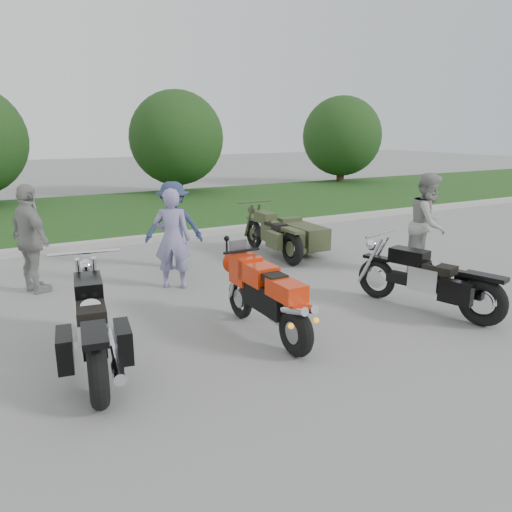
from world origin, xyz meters
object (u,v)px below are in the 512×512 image
cruiser_right (433,283)px  person_denim (174,226)px  cruiser_left (93,330)px  cruiser_sidecar (291,236)px  person_grey (428,224)px  person_back (31,239)px  sportbike_red (267,295)px  person_stripe (172,239)px

cruiser_right → person_denim: bearing=105.0°
cruiser_left → cruiser_sidecar: 5.72m
person_grey → person_back: person_grey is taller
cruiser_left → person_grey: 6.24m
sportbike_red → person_grey: bearing=14.9°
person_denim → cruiser_sidecar: bearing=19.3°
cruiser_right → person_grey: 2.19m
cruiser_sidecar → person_grey: size_ratio=1.25×
cruiser_sidecar → person_grey: (1.46, -2.28, 0.50)m
cruiser_right → person_stripe: size_ratio=1.33×
cruiser_right → cruiser_sidecar: size_ratio=0.97×
person_back → cruiser_left: bearing=163.6°
sportbike_red → cruiser_sidecar: sportbike_red is taller
cruiser_left → person_back: bearing=103.6°
cruiser_sidecar → cruiser_right: bearing=-88.8°
person_stripe → person_denim: person_stripe is taller
person_denim → person_back: size_ratio=0.94×
person_stripe → person_denim: (0.41, 1.08, -0.01)m
cruiser_left → person_back: (-0.29, 3.27, 0.40)m
cruiser_left → cruiser_sidecar: bearing=43.9°
cruiser_left → person_grey: size_ratio=1.35×
person_stripe → cruiser_left: bearing=83.5°
sportbike_red → cruiser_sidecar: size_ratio=0.87×
sportbike_red → person_denim: 3.60m
sportbike_red → person_stripe: size_ratio=1.19×
cruiser_right → person_back: bearing=126.0°
cruiser_right → person_stripe: bearing=118.0°
sportbike_red → person_back: (-2.41, 3.37, 0.33)m
sportbike_red → cruiser_left: 2.13m
sportbike_red → cruiser_sidecar: bearing=52.5°
person_stripe → person_back: (-2.06, 0.86, 0.05)m
cruiser_sidecar → person_stripe: (-2.90, -0.89, 0.42)m
cruiser_sidecar → person_stripe: bearing=-161.2°
cruiser_left → person_back: person_back is taller
cruiser_right → person_grey: size_ratio=1.22×
cruiser_right → cruiser_sidecar: (0.04, 3.80, -0.03)m
cruiser_right → person_grey: person_grey is taller
cruiser_sidecar → cruiser_left: bearing=-143.0°
sportbike_red → person_back: person_back is taller
cruiser_left → person_back: size_ratio=1.40×
cruiser_right → cruiser_left: bearing=157.3°
sportbike_red → person_stripe: person_stripe is taller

